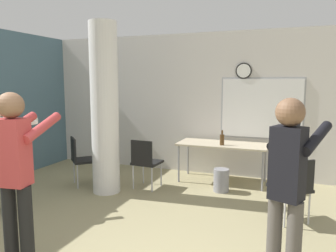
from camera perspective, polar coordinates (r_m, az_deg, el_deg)
wall_back at (r=6.60m, az=7.21°, el=3.78°), size 8.00×0.15×2.80m
support_pillar at (r=5.47m, az=-10.96°, el=2.90°), size 0.45×0.45×2.80m
folding_table at (r=6.10m, az=9.47°, el=-3.47°), size 1.62×0.71×0.72m
bottle_on_table at (r=5.92m, az=9.39°, el=-2.31°), size 0.08×0.08×0.27m
waste_bin at (r=5.68m, az=9.25°, el=-9.29°), size 0.26×0.26×0.39m
chair_mid_room at (r=4.62m, az=20.94°, el=-9.60°), size 0.61×0.61×0.87m
chair_near_pillar at (r=6.06m, az=-14.85°, el=-5.28°), size 0.62×0.62×0.87m
chair_table_left at (r=5.67m, az=-3.97°, el=-5.92°), size 0.47×0.47×0.87m
person_playing_front at (r=3.40m, az=-24.85°, el=-6.86°), size 0.45×0.67×1.75m
person_watching_back at (r=5.18m, az=-26.56°, el=-3.30°), size 0.60×0.61×1.58m
person_playing_side at (r=2.96m, az=20.17°, el=-9.14°), size 0.54×0.71×1.72m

